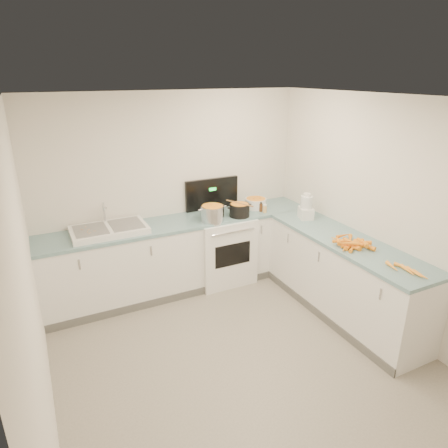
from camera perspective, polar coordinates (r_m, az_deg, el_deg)
name	(u,v)px	position (r m, az deg, el deg)	size (l,w,h in m)	color
floor	(246,363)	(4.19, 3.18, -19.24)	(3.50, 4.00, 0.00)	gray
ceiling	(253,99)	(3.21, 4.11, 17.33)	(3.50, 4.00, 0.00)	silver
wall_back	(173,191)	(5.24, -7.36, 4.67)	(3.50, 2.50, 0.00)	silver
wall_left	(30,294)	(3.12, -25.92, -8.99)	(4.00, 2.50, 0.00)	silver
wall_right	(392,218)	(4.59, 22.92, 0.81)	(4.00, 2.50, 0.00)	silver
counter_back	(183,254)	(5.24, -5.87, -4.34)	(3.50, 0.62, 0.94)	white
counter_right	(343,277)	(4.87, 16.66, -7.25)	(0.62, 2.20, 0.94)	white
stove	(221,247)	(5.43, -0.38, -3.29)	(0.76, 0.65, 1.36)	white
sink	(109,230)	(4.84, -16.10, -0.77)	(0.86, 0.52, 0.31)	white
steel_pot	(212,214)	(5.01, -1.66, 1.43)	(0.30, 0.30, 0.22)	silver
black_pot	(239,211)	(5.17, 2.23, 1.89)	(0.26, 0.26, 0.19)	black
wooden_spoon	(240,203)	(5.14, 2.24, 2.97)	(0.02, 0.02, 0.42)	#AD7A47
mixing_bowl	(256,203)	(5.51, 4.55, 2.97)	(0.30, 0.30, 0.14)	white
extract_bottle	(261,208)	(5.38, 5.29, 2.35)	(0.04, 0.04, 0.11)	#593319
spice_jar	(265,209)	(5.35, 5.84, 2.14)	(0.05, 0.05, 0.09)	#E5B266
food_processor	(306,208)	(5.18, 11.66, 2.28)	(0.22, 0.24, 0.33)	white
carrot_pile	(352,243)	(4.51, 17.79, -2.63)	(0.41, 0.48, 0.09)	orange
peeled_carrots	(407,270)	(4.14, 24.74, -5.98)	(0.19, 0.41, 0.04)	orange
peelings	(89,230)	(4.79, -18.75, -0.82)	(0.22, 0.26, 0.01)	tan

